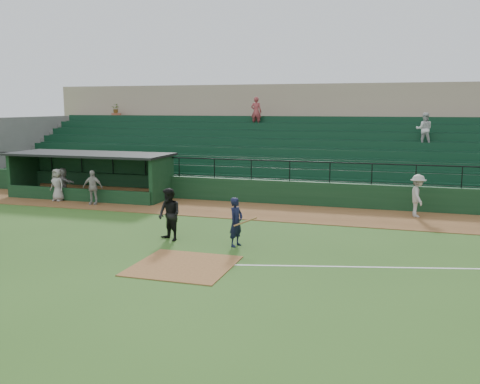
# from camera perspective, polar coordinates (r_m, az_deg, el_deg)

# --- Properties ---
(ground) EXTENTS (90.00, 90.00, 0.00)m
(ground) POSITION_cam_1_polar(r_m,az_deg,el_deg) (17.50, -4.86, -7.06)
(ground) COLOR #2B511A
(ground) RESTS_ON ground
(warning_track) EXTENTS (40.00, 4.00, 0.03)m
(warning_track) POSITION_cam_1_polar(r_m,az_deg,el_deg) (24.88, 2.04, -2.09)
(warning_track) COLOR brown
(warning_track) RESTS_ON ground
(home_plate_dirt) EXTENTS (3.00, 3.00, 0.03)m
(home_plate_dirt) POSITION_cam_1_polar(r_m,az_deg,el_deg) (16.61, -6.17, -7.92)
(home_plate_dirt) COLOR brown
(home_plate_dirt) RESTS_ON ground
(foul_line) EXTENTS (17.49, 4.44, 0.01)m
(foul_line) POSITION_cam_1_polar(r_m,az_deg,el_deg) (17.54, 22.06, -7.66)
(foul_line) COLOR white
(foul_line) RESTS_ON ground
(stadium_structure) EXTENTS (38.00, 13.08, 6.40)m
(stadium_structure) POSITION_cam_1_polar(r_m,az_deg,el_deg) (32.74, 5.94, 4.64)
(stadium_structure) COLOR #103219
(stadium_structure) RESTS_ON ground
(dugout) EXTENTS (8.90, 3.20, 2.42)m
(dugout) POSITION_cam_1_polar(r_m,az_deg,el_deg) (30.04, -15.41, 2.09)
(dugout) COLOR #103219
(dugout) RESTS_ON ground
(batter_at_plate) EXTENTS (1.08, 0.73, 1.75)m
(batter_at_plate) POSITION_cam_1_polar(r_m,az_deg,el_deg) (18.60, -0.42, -3.26)
(batter_at_plate) COLOR black
(batter_at_plate) RESTS_ON ground
(umpire) EXTENTS (1.18, 1.10, 1.94)m
(umpire) POSITION_cam_1_polar(r_m,az_deg,el_deg) (19.56, -7.63, -2.43)
(umpire) COLOR black
(umpire) RESTS_ON ground
(runner) EXTENTS (0.90, 1.33, 1.90)m
(runner) POSITION_cam_1_polar(r_m,az_deg,el_deg) (24.71, 18.64, -0.38)
(runner) COLOR #A5A19A
(runner) RESTS_ON warning_track
(dugout_player_a) EXTENTS (1.07, 0.60, 1.72)m
(dugout_player_a) POSITION_cam_1_polar(r_m,az_deg,el_deg) (27.42, -15.64, 0.49)
(dugout_player_a) COLOR #ADA6A1
(dugout_player_a) RESTS_ON warning_track
(dugout_player_b) EXTENTS (0.90, 0.66, 1.68)m
(dugout_player_b) POSITION_cam_1_polar(r_m,az_deg,el_deg) (28.99, -19.14, 0.74)
(dugout_player_b) COLOR #9C9792
(dugout_player_b) RESTS_ON warning_track
(dugout_player_c) EXTENTS (1.57, 1.04, 1.62)m
(dugout_player_c) POSITION_cam_1_polar(r_m,az_deg,el_deg) (29.90, -18.57, 0.96)
(dugout_player_c) COLOR #A39D98
(dugout_player_c) RESTS_ON warning_track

